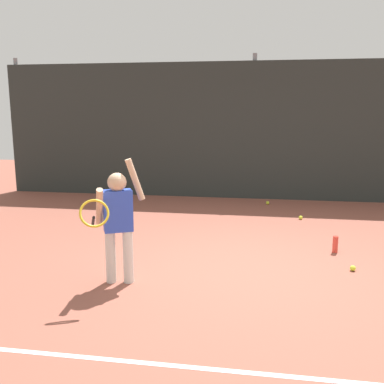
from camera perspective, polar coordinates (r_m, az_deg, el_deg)
name	(u,v)px	position (r m, az deg, el deg)	size (l,w,h in m)	color
ground_plane	(242,269)	(5.21, 6.65, -10.04)	(20.00, 20.00, 0.00)	brown
court_line_baseline	(229,371)	(3.37, 4.92, -22.51)	(9.00, 0.05, 0.00)	white
back_fence_windscreen	(253,131)	(9.09, 8.06, 7.94)	(10.78, 0.08, 2.82)	#282D2B
fence_post_0	(20,126)	(10.63, -21.76, 8.10)	(0.09, 0.09, 2.97)	slate
fence_post_1	(253,128)	(9.14, 8.08, 8.43)	(0.09, 0.09, 2.97)	slate
tennis_player	(117,218)	(4.63, -9.86, -3.39)	(0.52, 0.79, 1.35)	silver
water_bottle	(335,244)	(6.01, 18.42, -6.59)	(0.07, 0.07, 0.22)	#D83F33
tennis_ball_0	(268,203)	(8.69, 9.98, -1.42)	(0.07, 0.07, 0.07)	#CCE033
tennis_ball_1	(353,268)	(5.43, 20.50, -9.42)	(0.07, 0.07, 0.07)	#CCE033
tennis_ball_2	(301,218)	(7.63, 14.18, -3.29)	(0.07, 0.07, 0.07)	#CCE033
tennis_ball_5	(101,217)	(7.62, -11.90, -3.21)	(0.07, 0.07, 0.07)	#CCE033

